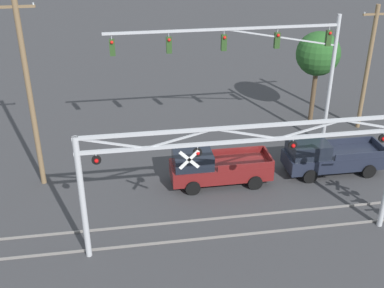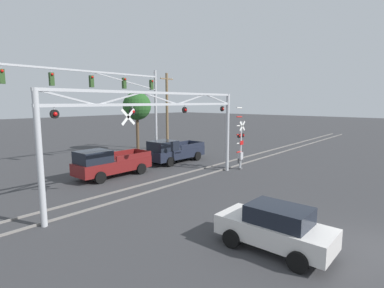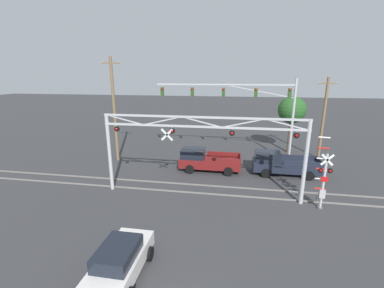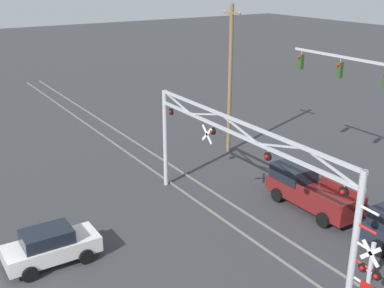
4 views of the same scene
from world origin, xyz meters
name	(u,v)px [view 2 (image 2 of 4)]	position (x,y,z in m)	size (l,w,h in m)	color
ground_plane	(377,250)	(0.00, 0.00, 0.00)	(200.00, 200.00, 0.00)	#38383A
rail_track_near	(159,189)	(0.00, 11.37, 0.05)	(80.00, 0.08, 0.10)	gray
rail_track_far	(143,184)	(0.00, 12.80, 0.05)	(80.00, 0.08, 0.10)	gray
crossing_gantry	(161,122)	(-0.01, 11.08, 4.06)	(13.97, 0.29, 5.81)	#B7BABF
crossing_signal_mast	(240,146)	(7.91, 10.57, 1.85)	(1.10, 0.35, 4.84)	#B7BABF
traffic_signal_span	(122,94)	(3.80, 19.90, 5.89)	(13.51, 0.39, 8.16)	#B7BABF
pickup_truck_lead	(109,163)	(-0.21, 16.17, 0.99)	(5.46, 2.20, 2.02)	maroon
pickup_truck_following	(173,151)	(6.38, 16.34, 0.99)	(5.57, 2.20, 2.02)	#1E2333
sedan_waiting	(275,227)	(-2.36, 2.78, 0.83)	(1.98, 4.05, 1.64)	silver
utility_pole_right	(167,111)	(11.00, 21.76, 4.27)	(1.80, 0.28, 8.26)	brown
background_tree_beyond_span	(137,106)	(8.25, 23.46, 4.75)	(2.95, 2.95, 6.27)	brown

